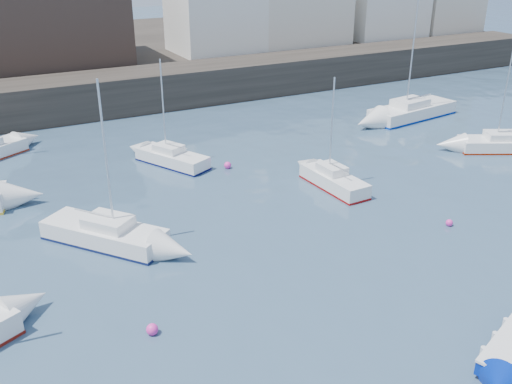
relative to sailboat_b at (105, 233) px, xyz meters
name	(u,v)px	position (x,y,z in m)	size (l,w,h in m)	color
water	(423,362)	(7.31, -13.08, -0.50)	(220.00, 220.00, 0.00)	#2D4760
quay_wall	(126,91)	(7.31, 21.92, 1.00)	(90.00, 5.00, 3.00)	#28231E
land_strip	(79,56)	(7.31, 39.92, 0.90)	(90.00, 32.00, 2.80)	#28231E
bldg_east_d	(214,3)	(18.31, 28.42, 6.86)	(11.14, 11.14, 8.95)	white
warehouse	(25,20)	(1.31, 29.92, 6.11)	(16.40, 10.40, 7.60)	#3D2D26
sailboat_b	(105,233)	(0.00, 0.00, 0.00)	(5.24, 5.91, 7.74)	white
sailboat_c	(334,180)	(13.05, 0.41, -0.03)	(1.73, 4.79, 6.23)	white
sailboat_d	(504,144)	(26.71, 0.31, -0.05)	(6.14, 4.39, 7.56)	white
sailboat_f	(172,158)	(6.21, 8.10, -0.05)	(3.67, 5.20, 6.51)	white
sailboat_g	(412,111)	(26.48, 9.03, 0.05)	(8.04, 3.55, 9.84)	white
buoy_near	(153,334)	(-0.20, -7.43, -0.50)	(0.43, 0.43, 0.43)	#FF32B0
buoy_mid	(449,226)	(15.41, -6.12, -0.50)	(0.35, 0.35, 0.35)	#FF32B0
buoy_far	(228,168)	(9.01, 5.91, -0.50)	(0.44, 0.44, 0.44)	#FF32B0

